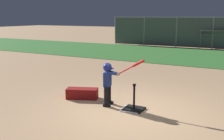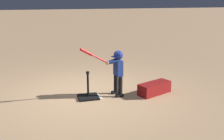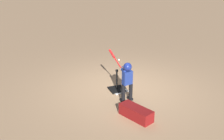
# 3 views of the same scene
# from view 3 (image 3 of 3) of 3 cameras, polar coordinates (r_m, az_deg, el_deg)

# --- Properties ---
(ground_plane) EXTENTS (90.00, 90.00, 0.00)m
(ground_plane) POSITION_cam_3_polar(r_m,az_deg,el_deg) (7.76, 2.43, -4.03)
(ground_plane) COLOR tan
(home_plate) EXTENTS (0.50, 0.50, 0.02)m
(home_plate) POSITION_cam_3_polar(r_m,az_deg,el_deg) (7.62, 1.50, -4.43)
(home_plate) COLOR white
(home_plate) RESTS_ON ground_plane
(batting_tee) EXTENTS (0.47, 0.42, 0.63)m
(batting_tee) POSITION_cam_3_polar(r_m,az_deg,el_deg) (7.62, 1.03, -3.85)
(batting_tee) COLOR black
(batting_tee) RESTS_ON ground_plane
(batter_child) EXTENTS (1.02, 0.36, 1.21)m
(batter_child) POSITION_cam_3_polar(r_m,az_deg,el_deg) (6.81, 3.16, -1.43)
(batter_child) COLOR black
(batter_child) RESTS_ON ground_plane
(baseball) EXTENTS (0.07, 0.07, 0.07)m
(baseball) POSITION_cam_3_polar(r_m,az_deg,el_deg) (10.09, 1.52, 2.24)
(baseball) COLOR white
(baseball) RESTS_ON ground_plane
(equipment_bag) EXTENTS (0.90, 0.61, 0.28)m
(equipment_bag) POSITION_cam_3_polar(r_m,az_deg,el_deg) (6.25, 5.24, -9.24)
(equipment_bag) COLOR maroon
(equipment_bag) RESTS_ON ground_plane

